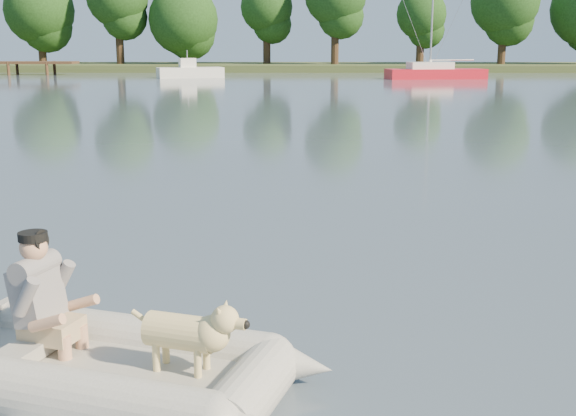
{
  "coord_description": "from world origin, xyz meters",
  "views": [
    {
      "loc": [
        0.53,
        -5.35,
        2.48
      ],
      "look_at": [
        0.42,
        2.17,
        0.75
      ],
      "focal_mm": 45.0,
      "sensor_mm": 36.0,
      "label": 1
    }
  ],
  "objects_px": {
    "dog": "(181,338)",
    "sailboat": "(435,73)",
    "dinghy": "(108,323)",
    "motorboat": "(190,65)",
    "man": "(39,290)"
  },
  "relations": [
    {
      "from": "dog",
      "to": "sailboat",
      "type": "bearing_deg",
      "value": 95.02
    },
    {
      "from": "dinghy",
      "to": "dog",
      "type": "relative_size",
      "value": 5.27
    },
    {
      "from": "dinghy",
      "to": "motorboat",
      "type": "relative_size",
      "value": 0.88
    },
    {
      "from": "dinghy",
      "to": "dog",
      "type": "bearing_deg",
      "value": 4.57
    },
    {
      "from": "man",
      "to": "sailboat",
      "type": "bearing_deg",
      "value": 93.62
    },
    {
      "from": "sailboat",
      "to": "dog",
      "type": "bearing_deg",
      "value": -111.9
    },
    {
      "from": "dinghy",
      "to": "motorboat",
      "type": "height_order",
      "value": "motorboat"
    },
    {
      "from": "dinghy",
      "to": "dog",
      "type": "distance_m",
      "value": 0.56
    },
    {
      "from": "man",
      "to": "sailboat",
      "type": "relative_size",
      "value": 0.1
    },
    {
      "from": "dinghy",
      "to": "man",
      "type": "xyz_separation_m",
      "value": [
        -0.56,
        0.22,
        0.17
      ]
    },
    {
      "from": "sailboat",
      "to": "motorboat",
      "type": "bearing_deg",
      "value": 165.99
    },
    {
      "from": "motorboat",
      "to": "dog",
      "type": "bearing_deg",
      "value": -101.32
    },
    {
      "from": "dog",
      "to": "motorboat",
      "type": "distance_m",
      "value": 48.5
    },
    {
      "from": "dinghy",
      "to": "motorboat",
      "type": "bearing_deg",
      "value": 115.2
    },
    {
      "from": "sailboat",
      "to": "man",
      "type": "bearing_deg",
      "value": -113.29
    }
  ]
}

